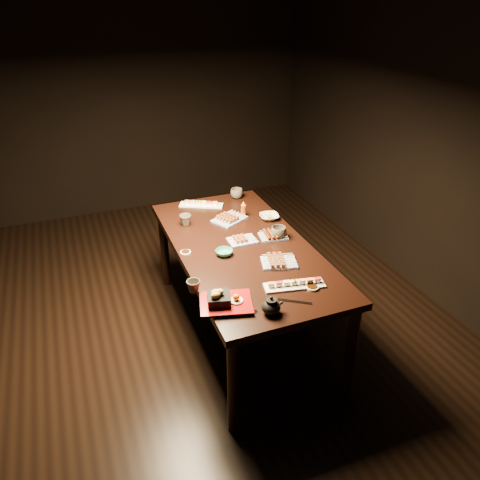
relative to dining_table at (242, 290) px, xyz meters
name	(u,v)px	position (x,y,z in m)	size (l,w,h in m)	color
ground	(198,333)	(-0.34, 0.09, -0.38)	(5.00, 5.00, 0.00)	black
dining_table	(242,290)	(0.00, 0.00, 0.00)	(0.90, 1.80, 0.75)	black
sushi_platter_near	(294,283)	(0.11, -0.58, 0.40)	(0.37, 0.10, 0.05)	white
sushi_platter_far	(201,203)	(-0.07, 0.75, 0.40)	(0.36, 0.10, 0.04)	white
yakitori_plate_center	(242,238)	(0.02, 0.06, 0.40)	(0.20, 0.14, 0.05)	#828EB6
yakitori_plate_right	(279,260)	(0.13, -0.31, 0.40)	(0.23, 0.16, 0.06)	#828EB6
yakitori_plate_left	(229,217)	(0.05, 0.41, 0.41)	(0.24, 0.18, 0.06)	#828EB6
tsukune_plate	(273,234)	(0.25, 0.04, 0.40)	(0.20, 0.14, 0.05)	#828EB6
edamame_bowl_green	(224,252)	(-0.16, -0.07, 0.39)	(0.12, 0.12, 0.04)	teal
edamame_bowl_cream	(269,217)	(0.35, 0.32, 0.39)	(0.15, 0.15, 0.04)	#C2B49E
tempura_tray	(226,298)	(-0.34, -0.61, 0.43)	(0.30, 0.24, 0.11)	black
teacup_near_left	(194,287)	(-0.48, -0.41, 0.41)	(0.08, 0.08, 0.08)	#4A4338
teacup_mid_right	(279,232)	(0.28, 0.01, 0.42)	(0.11, 0.11, 0.09)	#4A4338
teacup_far_left	(185,220)	(-0.28, 0.46, 0.42)	(0.09, 0.09, 0.08)	#4A4338
teacup_far_right	(237,193)	(0.26, 0.79, 0.42)	(0.10, 0.10, 0.08)	#4A4338
teapot	(271,305)	(-0.13, -0.77, 0.43)	(0.13, 0.13, 0.11)	black
condiment_bottle	(243,209)	(0.18, 0.44, 0.44)	(0.04, 0.04, 0.13)	maroon
sauce_dish_west	(186,253)	(-0.40, 0.04, 0.38)	(0.07, 0.07, 0.01)	white
sauce_dish_east	(280,231)	(0.33, 0.10, 0.38)	(0.09, 0.09, 0.02)	white
sauce_dish_se	(312,287)	(0.20, -0.64, 0.38)	(0.08, 0.08, 0.01)	white
sauce_dish_nw	(200,204)	(-0.08, 0.77, 0.38)	(0.08, 0.08, 0.01)	white
chopsticks_near	(238,315)	(-0.31, -0.72, 0.38)	(0.22, 0.02, 0.01)	black
chopsticks_se	(295,301)	(0.04, -0.72, 0.38)	(0.20, 0.02, 0.01)	black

